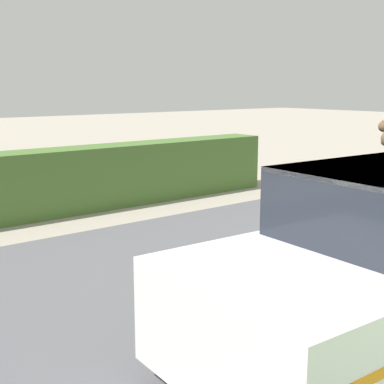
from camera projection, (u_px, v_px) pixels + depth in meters
The scene contains 2 objects.
road_strip at pixel (224, 300), 5.84m from camera, with size 28.00×7.00×0.01m, color #5B5B60.
garden_hedge at pixel (59, 182), 9.74m from camera, with size 9.47×0.77×1.19m, color #4C7233.
Camera 1 is at (-3.69, 0.49, 2.31)m, focal length 50.00 mm.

